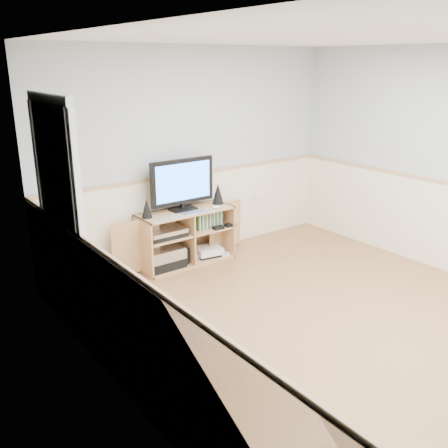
{
  "coord_description": "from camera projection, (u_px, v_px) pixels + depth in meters",
  "views": [
    {
      "loc": [
        -3.26,
        -2.75,
        2.31
      ],
      "look_at": [
        -0.32,
        1.2,
        0.7
      ],
      "focal_mm": 40.0,
      "sensor_mm": 36.0,
      "label": 1
    }
  ],
  "objects": [
    {
      "name": "wall_outlet",
      "position": [
        257.0,
        194.0,
        6.75
      ],
      "size": [
        0.12,
        0.03,
        0.12
      ],
      "primitive_type": "cube",
      "color": "white",
      "rests_on": "wall_back"
    },
    {
      "name": "game_consoles",
      "position": [
        207.0,
        252.0,
        6.17
      ],
      "size": [
        0.46,
        0.3,
        0.11
      ],
      "color": "white",
      "rests_on": "media_cabinet"
    },
    {
      "name": "room",
      "position": [
        322.0,
        193.0,
        4.35
      ],
      "size": [
        4.04,
        4.54,
        2.54
      ],
      "color": "tan",
      "rests_on": "ground"
    },
    {
      "name": "game_cases",
      "position": [
        208.0,
        220.0,
        6.04
      ],
      "size": [
        0.36,
        0.13,
        0.19
      ],
      "primitive_type": "cube",
      "color": "#3F8C3F",
      "rests_on": "media_cabinet"
    },
    {
      "name": "speaker_right",
      "position": [
        218.0,
        193.0,
        6.08
      ],
      "size": [
        0.14,
        0.14,
        0.26
      ],
      "primitive_type": "cone",
      "color": "black",
      "rests_on": "media_cabinet"
    },
    {
      "name": "monitor",
      "position": [
        182.0,
        183.0,
        5.76
      ],
      "size": [
        0.82,
        0.18,
        0.6
      ],
      "color": "black",
      "rests_on": "media_cabinet"
    },
    {
      "name": "speaker_left",
      "position": [
        147.0,
        208.0,
        5.53
      ],
      "size": [
        0.12,
        0.12,
        0.22
      ],
      "primitive_type": "cone",
      "color": "black",
      "rests_on": "media_cabinet"
    },
    {
      "name": "keyboard",
      "position": [
        194.0,
        212.0,
        5.74
      ],
      "size": [
        0.29,
        0.13,
        0.01
      ],
      "primitive_type": "cube",
      "rotation": [
        0.0,
        0.0,
        -0.06
      ],
      "color": "silver",
      "rests_on": "media_cabinet"
    },
    {
      "name": "av_components",
      "position": [
        163.0,
        251.0,
        5.78
      ],
      "size": [
        0.53,
        0.34,
        0.47
      ],
      "color": "black",
      "rests_on": "media_cabinet"
    },
    {
      "name": "mouse",
      "position": [
        216.0,
        207.0,
        5.91
      ],
      "size": [
        0.1,
        0.06,
        0.04
      ],
      "primitive_type": "ellipsoid",
      "rotation": [
        0.0,
        0.0,
        0.01
      ],
      "color": "white",
      "rests_on": "media_cabinet"
    },
    {
      "name": "media_cabinet",
      "position": [
        184.0,
        235.0,
        5.97
      ],
      "size": [
        1.8,
        0.43,
        0.65
      ],
      "color": "tan",
      "rests_on": "floor"
    }
  ]
}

